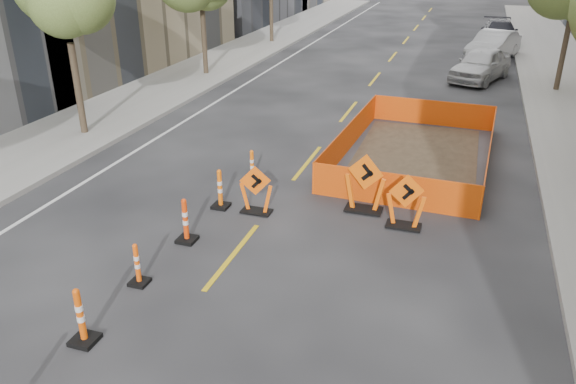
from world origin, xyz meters
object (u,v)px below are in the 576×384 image
(parked_car_mid, at_px, (493,46))
(channelizer_3, at_px, (80,316))
(channelizer_7, at_px, (252,166))
(channelizer_5, at_px, (185,220))
(channelizer_6, at_px, (220,189))
(chevron_sign_right, at_px, (406,201))
(chevron_sign_center, at_px, (365,183))
(parked_car_near, at_px, (481,64))
(parked_car_far, at_px, (500,32))
(channelizer_4, at_px, (137,264))
(chevron_sign_left, at_px, (256,190))

(parked_car_mid, bearing_deg, channelizer_3, -85.15)
(channelizer_7, bearing_deg, channelizer_5, -92.34)
(channelizer_6, relative_size, chevron_sign_right, 0.76)
(channelizer_5, xyz_separation_m, chevron_sign_center, (3.67, 2.89, 0.25))
(channelizer_6, distance_m, parked_car_near, 18.29)
(channelizer_3, relative_size, parked_car_far, 0.22)
(chevron_sign_right, bearing_deg, chevron_sign_center, 132.31)
(parked_car_near, bearing_deg, chevron_sign_right, -76.32)
(channelizer_3, height_order, parked_car_far, parked_car_far)
(channelizer_4, xyz_separation_m, chevron_sign_left, (1.13, 3.85, 0.18))
(chevron_sign_right, relative_size, parked_car_near, 0.31)
(parked_car_mid, bearing_deg, channelizer_5, -87.11)
(channelizer_5, distance_m, chevron_sign_center, 4.68)
(channelizer_3, height_order, channelizer_5, channelizer_3)
(channelizer_5, relative_size, chevron_sign_left, 0.84)
(channelizer_6, bearing_deg, chevron_sign_right, 4.80)
(chevron_sign_right, distance_m, parked_car_near, 16.85)
(channelizer_6, height_order, parked_car_mid, parked_car_mid)
(channelizer_6, bearing_deg, channelizer_5, -90.29)
(channelizer_6, height_order, chevron_sign_left, chevron_sign_left)
(chevron_sign_center, bearing_deg, chevron_sign_left, -147.17)
(channelizer_7, relative_size, parked_car_far, 0.19)
(chevron_sign_right, xyz_separation_m, parked_car_mid, (2.07, 22.20, 0.10))
(channelizer_6, bearing_deg, chevron_sign_left, 0.67)
(parked_car_mid, xyz_separation_m, parked_car_far, (0.43, 5.67, -0.07))
(chevron_sign_center, xyz_separation_m, parked_car_near, (2.61, 16.21, -0.01))
(chevron_sign_right, bearing_deg, channelizer_4, -159.71)
(channelizer_5, distance_m, chevron_sign_left, 2.19)
(channelizer_3, height_order, chevron_sign_left, chevron_sign_left)
(channelizer_3, distance_m, chevron_sign_center, 7.69)
(channelizer_4, height_order, parked_car_mid, parked_car_mid)
(channelizer_5, relative_size, parked_car_far, 0.22)
(channelizer_6, relative_size, parked_car_far, 0.21)
(parked_car_near, relative_size, parked_car_far, 0.90)
(channelizer_4, distance_m, parked_car_far, 32.95)
(channelizer_6, relative_size, parked_car_mid, 0.22)
(channelizer_5, relative_size, chevron_sign_center, 0.69)
(channelizer_3, height_order, channelizer_7, channelizer_3)
(channelizer_7, height_order, chevron_sign_left, chevron_sign_left)
(channelizer_5, distance_m, parked_car_mid, 25.46)
(channelizer_5, bearing_deg, channelizer_3, -90.56)
(channelizer_6, relative_size, channelizer_7, 1.13)
(channelizer_5, bearing_deg, chevron_sign_center, 38.23)
(chevron_sign_left, xyz_separation_m, chevron_sign_center, (2.65, 0.97, 0.14))
(channelizer_3, xyz_separation_m, channelizer_5, (0.04, 3.83, -0.01))
(chevron_sign_right, distance_m, parked_car_far, 27.98)
(chevron_sign_right, distance_m, parked_car_mid, 22.29)
(channelizer_5, bearing_deg, parked_car_far, 76.41)
(channelizer_4, height_order, channelizer_5, channelizer_5)
(channelizer_4, xyz_separation_m, channelizer_6, (0.12, 3.83, 0.07))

